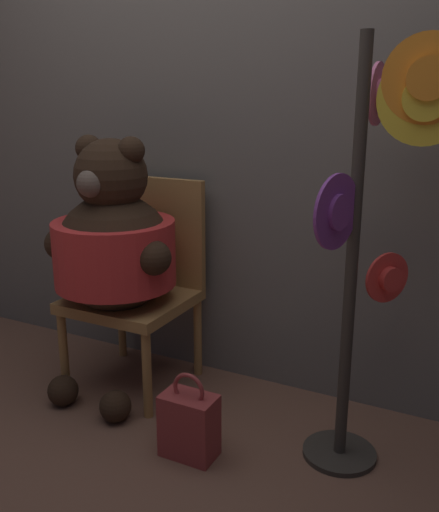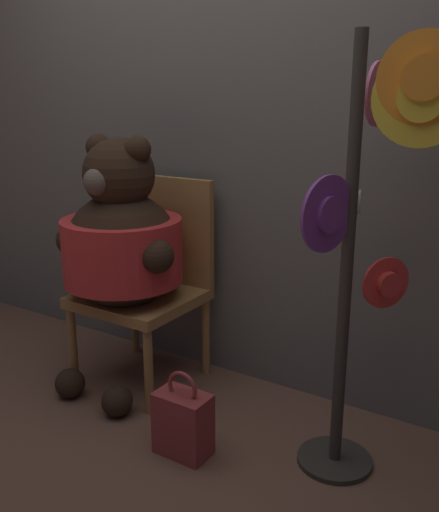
{
  "view_description": "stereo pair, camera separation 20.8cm",
  "coord_description": "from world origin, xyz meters",
  "px_view_note": "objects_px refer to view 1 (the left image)",
  "views": [
    {
      "loc": [
        1.21,
        -1.71,
        1.34
      ],
      "look_at": [
        0.22,
        0.2,
        0.72
      ],
      "focal_mm": 40.0,
      "sensor_mm": 36.0,
      "label": 1
    },
    {
      "loc": [
        1.39,
        -1.61,
        1.34
      ],
      "look_at": [
        0.22,
        0.2,
        0.72
      ],
      "focal_mm": 40.0,
      "sensor_mm": 36.0,
      "label": 2
    }
  ],
  "objects_px": {
    "chair": "(141,278)",
    "handbag_on_ground": "(189,424)",
    "teddy_bear": "(114,245)",
    "hat_display_rack": "(376,213)"
  },
  "relations": [
    {
      "from": "chair",
      "to": "handbag_on_ground",
      "type": "xyz_separation_m",
      "value": [
        0.52,
        -0.46,
        -0.37
      ]
    },
    {
      "from": "teddy_bear",
      "to": "handbag_on_ground",
      "type": "bearing_deg",
      "value": -28.29
    },
    {
      "from": "teddy_bear",
      "to": "handbag_on_ground",
      "type": "xyz_separation_m",
      "value": [
        0.54,
        -0.29,
        -0.57
      ]
    },
    {
      "from": "teddy_bear",
      "to": "hat_display_rack",
      "type": "bearing_deg",
      "value": 0.14
    },
    {
      "from": "hat_display_rack",
      "to": "handbag_on_ground",
      "type": "relative_size",
      "value": 4.44
    },
    {
      "from": "chair",
      "to": "hat_display_rack",
      "type": "distance_m",
      "value": 1.2
    },
    {
      "from": "hat_display_rack",
      "to": "chair",
      "type": "bearing_deg",
      "value": 171.34
    },
    {
      "from": "chair",
      "to": "hat_display_rack",
      "type": "height_order",
      "value": "hat_display_rack"
    },
    {
      "from": "chair",
      "to": "teddy_bear",
      "type": "height_order",
      "value": "teddy_bear"
    },
    {
      "from": "teddy_bear",
      "to": "hat_display_rack",
      "type": "relative_size",
      "value": 0.76
    }
  ]
}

